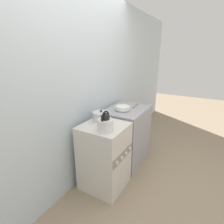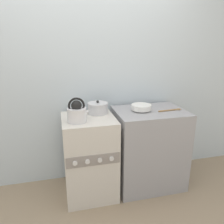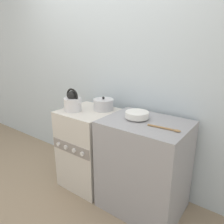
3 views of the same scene
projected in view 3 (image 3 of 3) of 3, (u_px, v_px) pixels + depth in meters
The scene contains 8 objects.
ground_plane at pixel (74, 193), 2.38m from camera, with size 12.00×12.00×0.00m, color gray.
wall_back at pixel (109, 71), 2.48m from camera, with size 7.00×0.06×2.50m.
stove at pixel (89, 148), 2.44m from camera, with size 0.53×0.56×0.88m.
counter at pixel (144, 166), 2.07m from camera, with size 0.76×0.58×0.90m.
kettle at pixel (73, 102), 2.27m from camera, with size 0.22×0.18×0.24m.
cooking_pot at pixel (103, 104), 2.31m from camera, with size 0.22×0.22×0.14m.
enamel_bowl at pixel (137, 115), 1.99m from camera, with size 0.21×0.21×0.07m.
wooden_spoon at pixel (167, 129), 1.75m from camera, with size 0.28×0.05×0.02m.
Camera 3 is at (1.52, -1.34, 1.58)m, focal length 35.00 mm.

